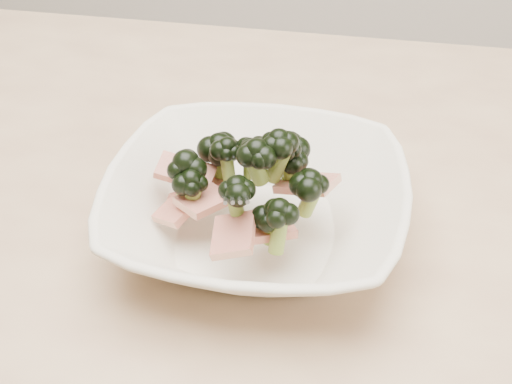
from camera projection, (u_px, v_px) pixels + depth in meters
dining_table at (167, 272)px, 0.75m from camera, size 1.20×0.80×0.75m
broccoli_dish at (255, 203)px, 0.62m from camera, size 0.27×0.27×0.11m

